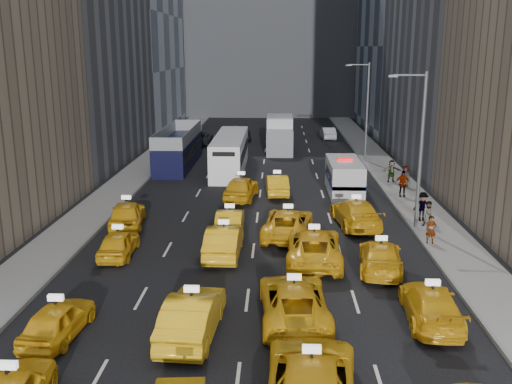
% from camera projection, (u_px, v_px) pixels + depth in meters
% --- Properties ---
extents(ground, '(160.00, 160.00, 0.00)m').
position_uv_depth(ground, '(245.00, 322.00, 21.93)').
color(ground, black).
rests_on(ground, ground).
extents(sidewalk_west, '(3.00, 90.00, 0.15)m').
position_uv_depth(sidewalk_west, '(134.00, 176.00, 46.51)').
color(sidewalk_west, gray).
rests_on(sidewalk_west, ground).
extents(sidewalk_east, '(3.00, 90.00, 0.15)m').
position_uv_depth(sidewalk_east, '(392.00, 178.00, 45.75)').
color(sidewalk_east, gray).
rests_on(sidewalk_east, ground).
extents(curb_west, '(0.15, 90.00, 0.18)m').
position_uv_depth(curb_west, '(151.00, 176.00, 46.45)').
color(curb_west, slate).
rests_on(curb_west, ground).
extents(curb_east, '(0.15, 90.00, 0.18)m').
position_uv_depth(curb_east, '(374.00, 178.00, 45.80)').
color(curb_east, slate).
rests_on(curb_east, ground).
extents(streetlight_near, '(2.15, 0.22, 9.00)m').
position_uv_depth(streetlight_near, '(419.00, 145.00, 32.02)').
color(streetlight_near, '#595B60').
rests_on(streetlight_near, ground).
extents(streetlight_far, '(2.15, 0.22, 9.00)m').
position_uv_depth(streetlight_far, '(366.00, 109.00, 51.39)').
color(streetlight_far, '#595B60').
rests_on(streetlight_far, ground).
extents(taxi_2, '(3.06, 5.93, 1.60)m').
position_uv_depth(taxi_2, '(311.00, 380.00, 16.67)').
color(taxi_2, '#EBA913').
rests_on(taxi_2, ground).
extents(taxi_4, '(1.92, 4.05, 1.34)m').
position_uv_depth(taxi_4, '(58.00, 320.00, 20.63)').
color(taxi_4, '#EBA913').
rests_on(taxi_4, ground).
extents(taxi_5, '(2.05, 5.03, 1.62)m').
position_uv_depth(taxi_5, '(192.00, 315.00, 20.72)').
color(taxi_5, '#EBA913').
rests_on(taxi_5, ground).
extents(taxi_6, '(2.83, 5.63, 1.53)m').
position_uv_depth(taxi_6, '(294.00, 301.00, 22.02)').
color(taxi_6, '#EBA913').
rests_on(taxi_6, ground).
extents(taxi_7, '(2.23, 4.88, 1.39)m').
position_uv_depth(taxi_7, '(431.00, 305.00, 21.84)').
color(taxi_7, '#EBA913').
rests_on(taxi_7, ground).
extents(taxi_8, '(1.68, 3.94, 1.33)m').
position_uv_depth(taxi_8, '(119.00, 243.00, 28.76)').
color(taxi_8, '#EBA913').
rests_on(taxi_8, ground).
extents(taxi_9, '(1.73, 4.77, 1.56)m').
position_uv_depth(taxi_9, '(224.00, 241.00, 28.80)').
color(taxi_9, '#EBA913').
rests_on(taxi_9, ground).
extents(taxi_10, '(2.84, 5.80, 1.59)m').
position_uv_depth(taxi_10, '(314.00, 246.00, 27.96)').
color(taxi_10, '#EBA913').
rests_on(taxi_10, ground).
extents(taxi_11, '(2.54, 4.97, 1.38)m').
position_uv_depth(taxi_11, '(380.00, 256.00, 26.89)').
color(taxi_11, '#EBA913').
rests_on(taxi_11, ground).
extents(taxi_12, '(2.46, 4.82, 1.57)m').
position_uv_depth(taxi_12, '(127.00, 214.00, 33.45)').
color(taxi_12, '#EBA913').
rests_on(taxi_12, ground).
extents(taxi_13, '(1.49, 4.19, 1.37)m').
position_uv_depth(taxi_13, '(230.00, 221.00, 32.39)').
color(taxi_13, '#EBA913').
rests_on(taxi_13, ground).
extents(taxi_14, '(3.15, 5.72, 1.52)m').
position_uv_depth(taxi_14, '(288.00, 223.00, 31.79)').
color(taxi_14, '#EBA913').
rests_on(taxi_14, ground).
extents(taxi_15, '(2.82, 5.64, 1.57)m').
position_uv_depth(taxi_15, '(356.00, 213.00, 33.62)').
color(taxi_15, '#EBA913').
rests_on(taxi_15, ground).
extents(taxi_16, '(2.51, 4.99, 1.63)m').
position_uv_depth(taxi_16, '(241.00, 188.00, 39.61)').
color(taxi_16, '#EBA913').
rests_on(taxi_16, ground).
extents(taxi_17, '(1.78, 4.40, 1.42)m').
position_uv_depth(taxi_17, '(277.00, 184.00, 41.00)').
color(taxi_17, '#EBA913').
rests_on(taxi_17, ground).
extents(nypd_van, '(2.35, 5.96, 2.55)m').
position_uv_depth(nypd_van, '(344.00, 177.00, 41.21)').
color(nypd_van, silver).
rests_on(nypd_van, ground).
extents(double_decker, '(3.33, 11.71, 3.37)m').
position_uv_depth(double_decker, '(179.00, 147.00, 50.65)').
color(double_decker, black).
rests_on(double_decker, ground).
extents(city_bus, '(3.28, 11.88, 3.03)m').
position_uv_depth(city_bus, '(230.00, 153.00, 48.73)').
color(city_bus, white).
rests_on(city_bus, ground).
extents(box_truck, '(3.59, 7.82, 3.44)m').
position_uv_depth(box_truck, '(280.00, 135.00, 57.85)').
color(box_truck, silver).
rests_on(box_truck, ground).
extents(misc_car_0, '(1.89, 4.55, 1.46)m').
position_uv_depth(misc_car_0, '(348.00, 166.00, 47.18)').
color(misc_car_0, '#B5B9BE').
rests_on(misc_car_0, ground).
extents(misc_car_1, '(2.53, 5.14, 1.40)m').
position_uv_depth(misc_car_1, '(201.00, 138.00, 61.91)').
color(misc_car_1, black).
rests_on(misc_car_1, ground).
extents(misc_car_2, '(2.99, 5.92, 1.65)m').
position_uv_depth(misc_car_2, '(279.00, 130.00, 67.02)').
color(misc_car_2, gray).
rests_on(misc_car_2, ground).
extents(misc_car_3, '(1.98, 4.20, 1.39)m').
position_uv_depth(misc_car_3, '(244.00, 134.00, 64.92)').
color(misc_car_3, black).
rests_on(misc_car_3, ground).
extents(misc_car_4, '(1.70, 4.24, 1.37)m').
position_uv_depth(misc_car_4, '(328.00, 133.00, 65.85)').
color(misc_car_4, '#A1A4A8').
rests_on(misc_car_4, ground).
extents(pedestrian_0, '(0.56, 0.38, 1.52)m').
position_uv_depth(pedestrian_0, '(431.00, 230.00, 30.14)').
color(pedestrian_0, gray).
rests_on(pedestrian_0, sidewalk_east).
extents(pedestrian_1, '(0.81, 0.56, 1.53)m').
position_uv_depth(pedestrian_1, '(429.00, 214.00, 32.96)').
color(pedestrian_1, gray).
rests_on(pedestrian_1, sidewalk_east).
extents(pedestrian_2, '(1.15, 0.49, 1.77)m').
position_uv_depth(pedestrian_2, '(423.00, 207.00, 34.05)').
color(pedestrian_2, gray).
rests_on(pedestrian_2, sidewalk_east).
extents(pedestrian_3, '(1.10, 0.51, 1.87)m').
position_uv_depth(pedestrian_3, '(402.00, 184.00, 39.61)').
color(pedestrian_3, gray).
rests_on(pedestrian_3, sidewalk_east).
extents(pedestrian_4, '(0.81, 0.49, 1.60)m').
position_uv_depth(pedestrian_4, '(405.00, 176.00, 42.54)').
color(pedestrian_4, gray).
rests_on(pedestrian_4, sidewalk_east).
extents(pedestrian_5, '(1.65, 0.74, 1.72)m').
position_uv_depth(pedestrian_5, '(392.00, 171.00, 44.00)').
color(pedestrian_5, gray).
rests_on(pedestrian_5, sidewalk_east).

